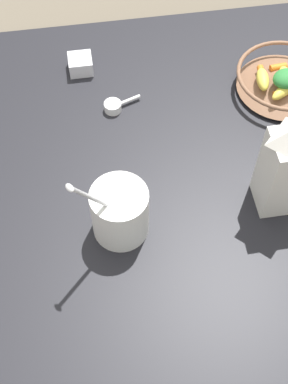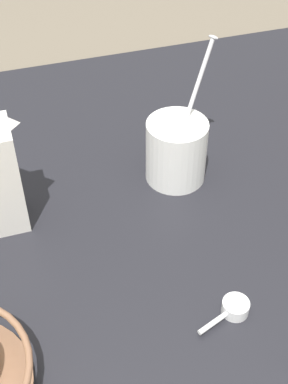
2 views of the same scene
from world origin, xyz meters
The scene contains 4 objects.
ground_plane centered at (0.00, 0.00, 0.00)m, with size 6.00×6.00×0.00m, color #665B4C.
countertop centered at (0.00, 0.00, 0.02)m, with size 1.16×1.16×0.04m.
yogurt_tub centered at (-0.07, 0.04, 0.11)m, with size 0.13×0.15×0.26m.
measuring_scoop centered at (0.26, 0.01, 0.05)m, with size 0.05×0.09×0.02m.
Camera 2 is at (0.67, -0.26, 0.73)m, focal length 50.00 mm.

